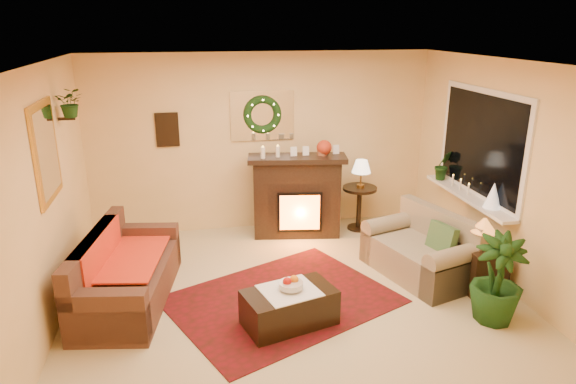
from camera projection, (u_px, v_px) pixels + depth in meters
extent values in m
plane|color=beige|center=(294.00, 297.00, 5.85)|extent=(5.00, 5.00, 0.00)
plane|color=white|center=(295.00, 63.00, 5.04)|extent=(5.00, 5.00, 0.00)
plane|color=#EFD88C|center=(262.00, 143.00, 7.54)|extent=(5.00, 5.00, 0.00)
plane|color=#EFD88C|center=(367.00, 293.00, 3.35)|extent=(5.00, 5.00, 0.00)
plane|color=#EFD88C|center=(43.00, 204.00, 4.98)|extent=(4.50, 4.50, 0.00)
plane|color=#EFD88C|center=(506.00, 176.00, 5.92)|extent=(4.50, 4.50, 0.00)
cube|color=#580B08|center=(282.00, 300.00, 5.78)|extent=(2.86, 2.57, 0.01)
cube|color=#4E281A|center=(128.00, 265.00, 5.66)|extent=(1.12, 1.96, 0.80)
cube|color=red|center=(126.00, 257.00, 5.80)|extent=(0.77, 1.25, 0.02)
cube|color=black|center=(297.00, 199.00, 7.42)|extent=(1.28, 0.58, 1.13)
sphere|color=#A52C14|center=(324.00, 148.00, 7.24)|extent=(0.21, 0.21, 0.21)
cylinder|color=beige|center=(263.00, 154.00, 7.06)|extent=(0.06, 0.06, 0.19)
cylinder|color=white|center=(278.00, 152.00, 7.14)|extent=(0.06, 0.06, 0.18)
cube|color=white|center=(262.00, 116.00, 7.40)|extent=(0.92, 0.02, 0.72)
torus|color=#194719|center=(263.00, 115.00, 7.35)|extent=(0.55, 0.11, 0.55)
cube|color=#381E11|center=(167.00, 130.00, 7.19)|extent=(0.32, 0.03, 0.48)
cube|color=gold|center=(46.00, 152.00, 5.12)|extent=(0.03, 0.84, 1.00)
imported|color=#194719|center=(72.00, 117.00, 5.77)|extent=(0.33, 0.28, 0.36)
cube|color=tan|center=(420.00, 243.00, 6.25)|extent=(1.15, 1.53, 0.79)
cube|color=white|center=(481.00, 144.00, 6.35)|extent=(0.03, 1.86, 1.36)
cube|color=black|center=(480.00, 144.00, 6.34)|extent=(0.02, 1.70, 1.22)
cube|color=white|center=(468.00, 196.00, 6.54)|extent=(0.22, 1.86, 0.04)
cone|color=white|center=(493.00, 196.00, 6.04)|extent=(0.21, 0.21, 0.32)
imported|color=#255C29|center=(443.00, 166.00, 7.11)|extent=(0.30, 0.24, 0.54)
cylinder|color=#502E1E|center=(359.00, 208.00, 7.70)|extent=(0.67, 0.67, 0.66)
cone|color=#FEEAC1|center=(361.00, 174.00, 7.49)|extent=(0.28, 0.28, 0.43)
cube|color=black|center=(482.00, 269.00, 5.93)|extent=(0.43, 0.43, 0.53)
cone|color=orange|center=(484.00, 231.00, 5.79)|extent=(0.28, 0.28, 0.41)
cube|color=#3C1E0F|center=(289.00, 306.00, 5.26)|extent=(1.02, 0.74, 0.39)
cylinder|color=beige|center=(291.00, 285.00, 5.20)|extent=(0.25, 0.25, 0.06)
imported|color=#153813|center=(497.00, 281.00, 5.27)|extent=(1.96, 1.96, 2.85)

